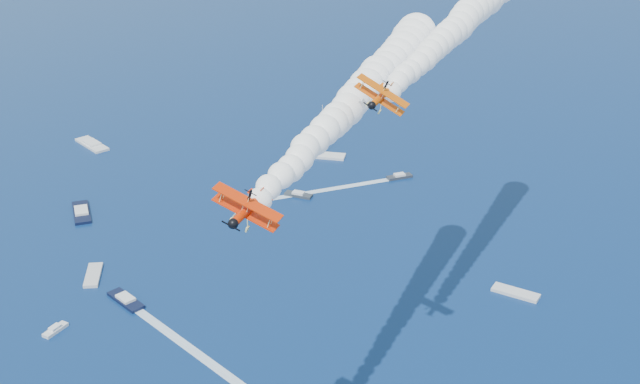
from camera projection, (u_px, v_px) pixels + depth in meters
biplane_lead at (381, 97)px, 113.87m from camera, size 10.22×11.21×8.01m
biplane_trail at (247, 209)px, 95.32m from camera, size 11.14×12.09×8.02m
smoke_trail_lead at (458, 25)px, 138.14m from camera, size 66.51×55.95×11.75m
smoke_trail_trail at (353, 101)px, 120.25m from camera, size 66.65×59.35×11.75m
spectator_boats at (77, 261)px, 192.58m from camera, size 222.03×190.70×0.70m
boat_wakes at (110, 356)px, 161.22m from camera, size 194.32×84.26×0.04m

